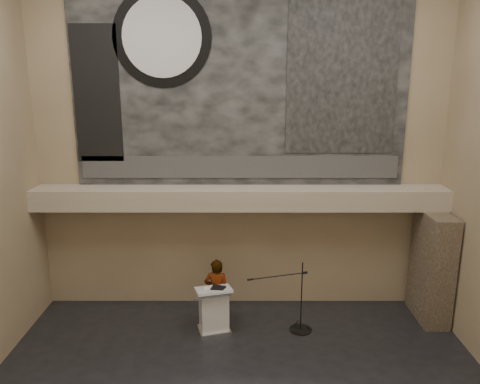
{
  "coord_description": "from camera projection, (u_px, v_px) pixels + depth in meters",
  "views": [
    {
      "loc": [
        0.0,
        -7.37,
        5.88
      ],
      "look_at": [
        0.0,
        3.2,
        3.2
      ],
      "focal_mm": 35.0,
      "sensor_mm": 36.0,
      "label": 1
    }
  ],
  "objects": [
    {
      "name": "wall_back",
      "position": [
        240.0,
        142.0,
        11.42
      ],
      "size": [
        10.0,
        0.02,
        8.5
      ],
      "primitive_type": "cube",
      "color": "#836E53",
      "rests_on": "floor"
    },
    {
      "name": "wall_front",
      "position": [
        240.0,
        287.0,
        3.67
      ],
      "size": [
        10.0,
        0.02,
        8.5
      ],
      "primitive_type": "cube",
      "color": "#836E53",
      "rests_on": "floor"
    },
    {
      "name": "soffit",
      "position": [
        240.0,
        198.0,
        11.35
      ],
      "size": [
        10.0,
        0.8,
        0.5
      ],
      "primitive_type": "cube",
      "color": "gray",
      "rests_on": "wall_back"
    },
    {
      "name": "sprinkler_left",
      "position": [
        174.0,
        210.0,
        11.37
      ],
      "size": [
        0.04,
        0.04,
        0.06
      ],
      "primitive_type": "cylinder",
      "color": "#B2893D",
      "rests_on": "soffit"
    },
    {
      "name": "sprinkler_right",
      "position": [
        318.0,
        210.0,
        11.37
      ],
      "size": [
        0.04,
        0.04,
        0.06
      ],
      "primitive_type": "cylinder",
      "color": "#B2893D",
      "rests_on": "soffit"
    },
    {
      "name": "banner",
      "position": [
        240.0,
        82.0,
        11.04
      ],
      "size": [
        8.0,
        0.05,
        5.0
      ],
      "primitive_type": "cube",
      "color": "black",
      "rests_on": "wall_back"
    },
    {
      "name": "banner_text_strip",
      "position": [
        240.0,
        167.0,
        11.5
      ],
      "size": [
        7.76,
        0.02,
        0.55
      ],
      "primitive_type": "cube",
      "color": "#303030",
      "rests_on": "banner"
    },
    {
      "name": "banner_clock_rim",
      "position": [
        162.0,
        37.0,
        10.75
      ],
      "size": [
        2.3,
        0.02,
        2.3
      ],
      "primitive_type": "cylinder",
      "rotation": [
        1.57,
        0.0,
        0.0
      ],
      "color": "black",
      "rests_on": "banner"
    },
    {
      "name": "banner_clock_face",
      "position": [
        162.0,
        37.0,
        10.73
      ],
      "size": [
        1.84,
        0.02,
        1.84
      ],
      "primitive_type": "cylinder",
      "rotation": [
        1.57,
        0.0,
        0.0
      ],
      "color": "silver",
      "rests_on": "banner"
    },
    {
      "name": "banner_building_print",
      "position": [
        342.0,
        77.0,
        10.97
      ],
      "size": [
        2.6,
        0.02,
        3.6
      ],
      "primitive_type": "cube",
      "color": "black",
      "rests_on": "banner"
    },
    {
      "name": "banner_brick_print",
      "position": [
        97.0,
        95.0,
        11.07
      ],
      "size": [
        1.1,
        0.02,
        3.2
      ],
      "primitive_type": "cube",
      "color": "black",
      "rests_on": "banner"
    },
    {
      "name": "stone_pier",
      "position": [
        432.0,
        267.0,
        11.31
      ],
      "size": [
        0.6,
        1.4,
        2.7
      ],
      "primitive_type": "cube",
      "color": "#3F3327",
      "rests_on": "floor"
    },
    {
      "name": "lectern",
      "position": [
        214.0,
        310.0,
        10.86
      ],
      "size": [
        0.93,
        0.76,
        1.14
      ],
      "rotation": [
        0.0,
        0.0,
        0.26
      ],
      "color": "silver",
      "rests_on": "floor"
    },
    {
      "name": "binder",
      "position": [
        218.0,
        288.0,
        10.7
      ],
      "size": [
        0.37,
        0.33,
        0.04
      ],
      "primitive_type": "cube",
      "rotation": [
        0.0,
        0.0,
        -0.3
      ],
      "color": "black",
      "rests_on": "lectern"
    },
    {
      "name": "papers",
      "position": [
        208.0,
        289.0,
        10.68
      ],
      "size": [
        0.22,
        0.28,
        0.0
      ],
      "primitive_type": "cube",
      "rotation": [
        0.0,
        0.0,
        0.14
      ],
      "color": "silver",
      "rests_on": "lectern"
    },
    {
      "name": "speaker_person",
      "position": [
        217.0,
        292.0,
        11.13
      ],
      "size": [
        0.64,
        0.46,
        1.66
      ],
      "primitive_type": "imported",
      "rotation": [
        0.0,
        0.0,
        3.04
      ],
      "color": "beige",
      "rests_on": "floor"
    },
    {
      "name": "mic_stand",
      "position": [
        299.0,
        320.0,
        10.97
      ],
      "size": [
        1.53,
        0.64,
        1.71
      ],
      "rotation": [
        0.0,
        0.0,
        0.28
      ],
      "color": "black",
      "rests_on": "floor"
    }
  ]
}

